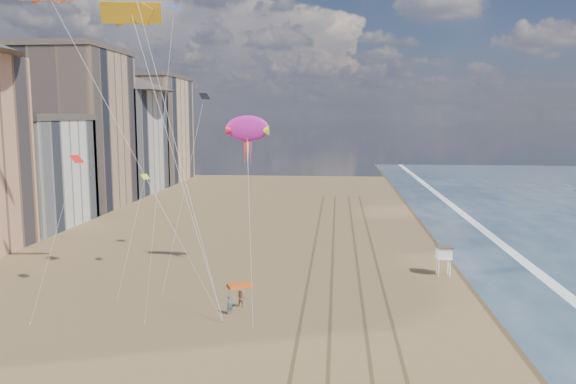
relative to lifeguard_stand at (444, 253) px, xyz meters
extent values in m
plane|color=#42301E|center=(6.12, 7.85, -2.44)|extent=(260.00, 260.00, 0.00)
plane|color=white|center=(10.32, 7.85, -2.44)|extent=(260.00, 260.00, 0.00)
cube|color=brown|center=(-14.08, -2.15, -2.43)|extent=(0.28, 120.00, 0.01)
cube|color=brown|center=(-11.68, -2.15, -2.43)|extent=(0.28, 120.00, 0.01)
cube|color=brown|center=(-8.88, -2.15, -2.43)|extent=(0.28, 120.00, 0.01)
cube|color=brown|center=(-6.68, -2.15, -2.43)|extent=(0.28, 120.00, 0.01)
cube|color=silver|center=(-57.88, 21.85, 5.56)|extent=(14.00, 18.00, 16.00)
cube|color=#473D38|center=(-57.88, 21.85, 14.06)|extent=(14.28, 18.36, 1.00)
cube|color=tan|center=(-58.88, 39.85, 11.56)|extent=(16.00, 20.00, 28.00)
cube|color=#473D38|center=(-58.88, 39.85, 26.06)|extent=(16.32, 20.40, 1.00)
cube|color=#BCB2A3|center=(-58.38, 59.85, 8.56)|extent=(15.00, 22.00, 22.00)
cone|color=#473D38|center=(-58.38, 59.85, 21.76)|extent=(34.22, 34.22, 4.40)
cube|color=tan|center=(-58.88, 81.85, 10.56)|extent=(16.00, 24.00, 26.00)
cube|color=#473D38|center=(-58.88, 81.85, 24.06)|extent=(16.32, 24.48, 1.00)
cylinder|color=white|center=(-0.58, -0.58, -1.56)|extent=(0.12, 0.12, 1.75)
cylinder|color=white|center=(0.58, -0.58, -1.56)|extent=(0.12, 0.12, 1.75)
cylinder|color=white|center=(-0.58, 0.58, -1.56)|extent=(0.12, 0.12, 1.75)
cylinder|color=white|center=(0.58, 0.58, -1.56)|extent=(0.12, 0.12, 1.75)
cube|color=white|center=(0.00, 0.00, -0.54)|extent=(1.56, 1.56, 0.12)
cube|color=white|center=(0.00, 0.00, 0.04)|extent=(1.46, 1.46, 1.07)
cube|color=#473D38|center=(0.00, 0.00, 0.68)|extent=(1.75, 1.75, 0.10)
cube|color=#FF5E15|center=(-20.65, -5.81, -2.31)|extent=(2.68, 2.24, 0.26)
ellipsoid|color=#B81C93|center=(-20.55, -0.86, 12.94)|extent=(4.49, 0.84, 2.67)
cone|color=red|center=(-22.15, -0.86, 12.74)|extent=(1.20, 1.00, 1.00)
cone|color=#E5FF1A|center=(-18.94, -0.86, 12.74)|extent=(1.20, 1.00, 1.00)
cylinder|color=silver|center=(-19.15, -8.63, 4.75)|extent=(0.03, 0.03, 21.37)
imported|color=slate|center=(-20.19, -13.49, -1.63)|extent=(0.69, 0.69, 1.62)
imported|color=#93614B|center=(-19.52, -11.83, -1.63)|extent=(0.92, 0.79, 1.62)
cube|color=gold|center=(-29.84, -8.09, 23.37)|extent=(5.41, 1.78, 1.84)
plane|color=blue|center=(-25.33, -9.91, 23.46)|extent=(1.78, 1.85, 0.70)
plane|color=black|center=(-26.03, 3.37, 16.39)|extent=(1.67, 1.60, 0.72)
plane|color=#DAEC18|center=(-31.22, -1.95, 7.93)|extent=(1.21, 1.20, 0.49)
plane|color=red|center=(-34.36, -10.62, 10.40)|extent=(1.46, 1.52, 0.66)
camera|label=1|loc=(-11.22, -58.56, 14.18)|focal=35.00mm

